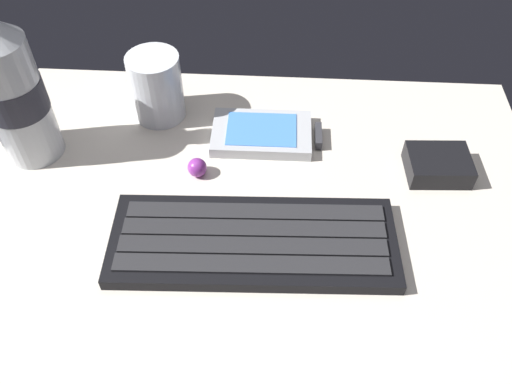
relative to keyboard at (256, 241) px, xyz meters
The scene contains 7 objects.
ground_plane 4.87cm from the keyboard, 93.02° to the left, with size 64.00×48.00×2.80cm.
keyboard is the anchor object (origin of this frame).
handheld_device 16.26cm from the keyboard, 88.51° to the left, with size 12.84×7.69×1.50cm.
juice_cup 24.29cm from the keyboard, 123.63° to the left, with size 6.40×6.40×8.50cm.
water_bottle 30.86cm from the keyboard, 155.14° to the left, with size 6.73×6.73×20.80cm.
charger_block 23.25cm from the keyboard, 30.09° to the left, with size 7.00×5.60×2.40cm, color black.
trackball_mouse 12.15cm from the keyboard, 126.59° to the left, with size 2.20×2.20×2.20cm, color purple.
Camera 1 is at (2.16, -36.71, 44.67)cm, focal length 37.47 mm.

